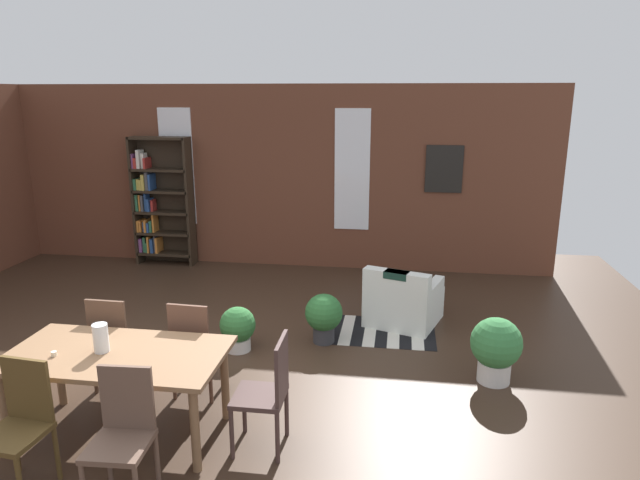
# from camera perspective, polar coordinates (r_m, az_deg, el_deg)

# --- Properties ---
(ground_plane) EXTENTS (11.36, 11.36, 0.00)m
(ground_plane) POSITION_cam_1_polar(r_m,az_deg,el_deg) (5.52, -17.01, -15.84)
(ground_plane) COLOR #3B291C
(back_wall_brick) EXTENTS (9.20, 0.12, 2.91)m
(back_wall_brick) POSITION_cam_1_polar(r_m,az_deg,el_deg) (9.05, -5.79, 6.48)
(back_wall_brick) COLOR brown
(back_wall_brick) RESTS_ON ground
(window_pane_0) EXTENTS (0.55, 0.02, 1.89)m
(window_pane_0) POSITION_cam_1_polar(r_m,az_deg,el_deg) (9.42, -14.48, 7.31)
(window_pane_0) COLOR white
(window_pane_1) EXTENTS (0.55, 0.02, 1.89)m
(window_pane_1) POSITION_cam_1_polar(r_m,az_deg,el_deg) (8.72, 3.33, 7.18)
(window_pane_1) COLOR white
(dining_table) EXTENTS (1.75, 0.91, 0.75)m
(dining_table) POSITION_cam_1_polar(r_m,az_deg,el_deg) (4.86, -20.17, -11.71)
(dining_table) COLOR brown
(dining_table) RESTS_ON ground
(vase_on_table) EXTENTS (0.12, 0.12, 0.23)m
(vase_on_table) POSITION_cam_1_polar(r_m,az_deg,el_deg) (4.84, -21.64, -9.36)
(vase_on_table) COLOR silver
(vase_on_table) RESTS_ON dining_table
(tealight_candle_0) EXTENTS (0.04, 0.04, 0.04)m
(tealight_candle_0) POSITION_cam_1_polar(r_m,az_deg,el_deg) (4.95, -25.71, -10.50)
(tealight_candle_0) COLOR silver
(tealight_candle_0) RESTS_ON dining_table
(dining_chair_head_right) EXTENTS (0.40, 0.40, 0.95)m
(dining_chair_head_right) POSITION_cam_1_polar(r_m,az_deg,el_deg) (4.51, -5.35, -15.12)
(dining_chair_head_right) COLOR #432F2C
(dining_chair_head_right) RESTS_ON ground
(dining_chair_near_left) EXTENTS (0.44, 0.44, 0.95)m
(dining_chair_near_left) POSITION_cam_1_polar(r_m,az_deg,el_deg) (4.63, -28.53, -16.13)
(dining_chair_near_left) COLOR #4F3B1C
(dining_chair_near_left) RESTS_ON ground
(dining_chair_far_right) EXTENTS (0.42, 0.42, 0.95)m
(dining_chair_far_right) POSITION_cam_1_polar(r_m,az_deg,el_deg) (5.32, -12.76, -10.50)
(dining_chair_far_right) COLOR brown
(dining_chair_far_right) RESTS_ON ground
(dining_chair_far_left) EXTENTS (0.41, 0.41, 0.95)m
(dining_chair_far_left) POSITION_cam_1_polar(r_m,az_deg,el_deg) (5.64, -20.34, -9.60)
(dining_chair_far_left) COLOR brown
(dining_chair_far_left) RESTS_ON ground
(dining_chair_near_right) EXTENTS (0.42, 0.42, 0.95)m
(dining_chair_near_right) POSITION_cam_1_polar(r_m,az_deg,el_deg) (4.24, -19.65, -18.07)
(dining_chair_near_right) COLOR brown
(dining_chair_near_right) RESTS_ON ground
(bookshelf_tall) EXTENTS (0.97, 0.30, 2.10)m
(bookshelf_tall) POSITION_cam_1_polar(r_m,az_deg,el_deg) (9.46, -16.29, 3.76)
(bookshelf_tall) COLOR #2D2319
(bookshelf_tall) RESTS_ON ground
(armchair_white) EXTENTS (1.01, 1.01, 0.75)m
(armchair_white) POSITION_cam_1_polar(r_m,az_deg,el_deg) (6.93, 8.53, -6.31)
(armchair_white) COLOR white
(armchair_white) RESTS_ON ground
(potted_plant_by_shelf) EXTENTS (0.40, 0.40, 0.50)m
(potted_plant_by_shelf) POSITION_cam_1_polar(r_m,az_deg,el_deg) (6.23, -8.47, -8.90)
(potted_plant_by_shelf) COLOR silver
(potted_plant_by_shelf) RESTS_ON ground
(potted_plant_corner) EXTENTS (0.50, 0.50, 0.66)m
(potted_plant_corner) POSITION_cam_1_polar(r_m,az_deg,el_deg) (5.75, 17.66, -10.46)
(potted_plant_corner) COLOR silver
(potted_plant_corner) RESTS_ON ground
(potted_plant_window) EXTENTS (0.43, 0.43, 0.57)m
(potted_plant_window) POSITION_cam_1_polar(r_m,az_deg,el_deg) (6.33, 0.39, -7.76)
(potted_plant_window) COLOR #333338
(potted_plant_window) RESTS_ON ground
(striped_rug) EXTENTS (1.25, 0.88, 0.01)m
(striped_rug) POSITION_cam_1_polar(r_m,az_deg,el_deg) (6.75, 6.39, -9.34)
(striped_rug) COLOR black
(striped_rug) RESTS_ON ground
(framed_picture) EXTENTS (0.56, 0.03, 0.72)m
(framed_picture) POSITION_cam_1_polar(r_m,az_deg,el_deg) (8.70, 12.65, 7.14)
(framed_picture) COLOR black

